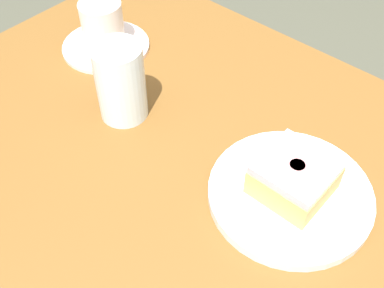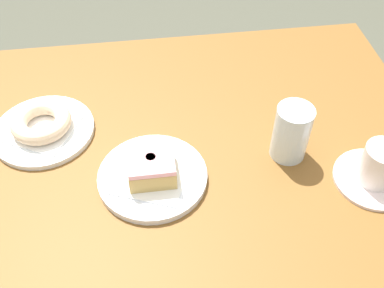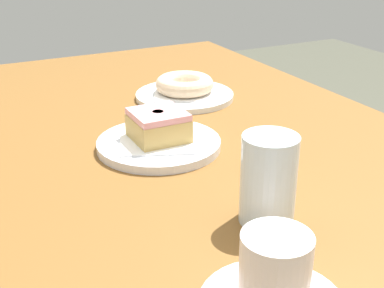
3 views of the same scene
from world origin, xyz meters
name	(u,v)px [view 1 (image 1 of 3)]	position (x,y,z in m)	size (l,w,h in m)	color
plate_glazed_square	(290,194)	(-0.05, 0.08, 0.72)	(0.20, 0.20, 0.01)	white
napkin_glazed_square	(291,190)	(-0.05, 0.08, 0.72)	(0.12, 0.12, 0.00)	white
donut_glazed_square	(294,177)	(-0.05, 0.08, 0.75)	(0.08, 0.08, 0.05)	tan
water_glass	(121,82)	(-0.31, 0.05, 0.77)	(0.07, 0.07, 0.11)	silver
coffee_cup	(103,30)	(-0.45, 0.14, 0.74)	(0.14, 0.14, 0.08)	silver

